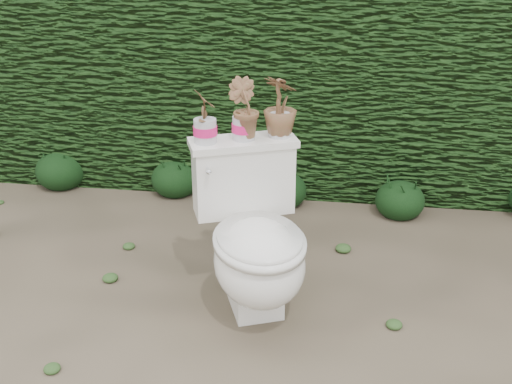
# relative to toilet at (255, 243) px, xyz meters

# --- Properties ---
(ground) EXTENTS (60.00, 60.00, 0.00)m
(ground) POSITION_rel_toilet_xyz_m (0.00, 0.14, -0.36)
(ground) COLOR #6D604B
(ground) RESTS_ON ground
(hedge) EXTENTS (8.00, 1.00, 1.60)m
(hedge) POSITION_rel_toilet_xyz_m (0.00, 1.74, 0.44)
(hedge) COLOR #234818
(hedge) RESTS_ON ground
(toilet) EXTENTS (0.67, 0.80, 0.78)m
(toilet) POSITION_rel_toilet_xyz_m (0.00, 0.00, 0.00)
(toilet) COLOR white
(toilet) RESTS_ON ground
(potted_plant_left) EXTENTS (0.13, 0.15, 0.24)m
(potted_plant_left) POSITION_rel_toilet_xyz_m (-0.25, 0.16, 0.54)
(potted_plant_left) COLOR #2B621E
(potted_plant_left) RESTS_ON toilet
(potted_plant_center) EXTENTS (0.19, 0.17, 0.27)m
(potted_plant_center) POSITION_rel_toilet_xyz_m (-0.08, 0.22, 0.56)
(potted_plant_center) COLOR #2B621E
(potted_plant_center) RESTS_ON toilet
(potted_plant_right) EXTENTS (0.21, 0.21, 0.28)m
(potted_plant_right) POSITION_rel_toilet_xyz_m (0.08, 0.29, 0.56)
(potted_plant_right) COLOR #2B621E
(potted_plant_right) RESTS_ON toilet
(liriope_clump_1) EXTENTS (0.34, 0.34, 0.27)m
(liriope_clump_1) POSITION_rel_toilet_xyz_m (-1.51, 1.27, -0.22)
(liriope_clump_1) COLOR black
(liriope_clump_1) RESTS_ON ground
(liriope_clump_2) EXTENTS (0.32, 0.32, 0.26)m
(liriope_clump_2) POSITION_rel_toilet_xyz_m (-0.71, 1.25, -0.23)
(liriope_clump_2) COLOR black
(liriope_clump_2) RESTS_ON ground
(liriope_clump_3) EXTENTS (0.30, 0.30, 0.24)m
(liriope_clump_3) POSITION_rel_toilet_xyz_m (0.02, 1.18, -0.23)
(liriope_clump_3) COLOR black
(liriope_clump_3) RESTS_ON ground
(liriope_clump_4) EXTENTS (0.30, 0.30, 0.24)m
(liriope_clump_4) POSITION_rel_toilet_xyz_m (0.75, 1.12, -0.23)
(liriope_clump_4) COLOR black
(liriope_clump_4) RESTS_ON ground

